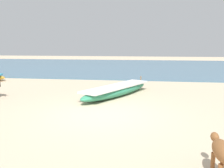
# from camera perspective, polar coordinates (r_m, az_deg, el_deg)

# --- Properties ---
(ground) EXTENTS (80.00, 80.00, 0.00)m
(ground) POSITION_cam_1_polar(r_m,az_deg,el_deg) (8.07, -2.05, -7.38)
(ground) COLOR beige
(sea_water) EXTENTS (60.00, 20.00, 0.08)m
(sea_water) POSITION_cam_1_polar(r_m,az_deg,el_deg) (25.53, 5.09, 4.19)
(sea_water) COLOR slate
(sea_water) RESTS_ON ground
(fishing_boat_2) EXTENTS (3.08, 4.69, 0.67)m
(fishing_boat_2) POSITION_cam_1_polar(r_m,az_deg,el_deg) (11.00, 1.19, -1.47)
(fishing_boat_2) COLOR #338C66
(fishing_boat_2) RESTS_ON ground
(calf_near_brown) EXTENTS (0.30, 1.05, 0.68)m
(calf_near_brown) POSITION_cam_1_polar(r_m,az_deg,el_deg) (4.73, 24.58, -14.34)
(calf_near_brown) COLOR brown
(calf_near_brown) RESTS_ON ground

